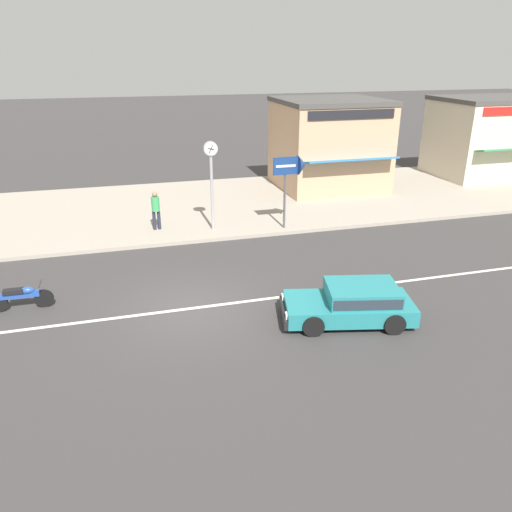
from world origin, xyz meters
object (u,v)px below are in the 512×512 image
(pedestrian_near_clock, at_px, (156,208))
(arrow_signboard, at_px, (298,168))
(motorcycle_0, at_px, (21,297))
(shopfront_corner_warung, at_px, (493,136))
(hatchback_teal_3, at_px, (353,302))
(street_clock, at_px, (211,167))
(shopfront_mid_block, at_px, (329,144))

(pedestrian_near_clock, bearing_deg, arrow_signboard, -12.28)
(motorcycle_0, relative_size, shopfront_corner_warung, 0.27)
(hatchback_teal_3, relative_size, pedestrian_near_clock, 2.41)
(hatchback_teal_3, distance_m, shopfront_corner_warung, 21.52)
(motorcycle_0, bearing_deg, street_clock, 37.54)
(motorcycle_0, xyz_separation_m, shopfront_mid_block, (14.45, 10.86, 2.11))
(street_clock, xyz_separation_m, shopfront_mid_block, (7.60, 5.59, -0.31))
(arrow_signboard, bearing_deg, hatchback_teal_3, -98.09)
(arrow_signboard, distance_m, shopfront_mid_block, 7.43)
(hatchback_teal_3, height_order, arrow_signboard, arrow_signboard)
(pedestrian_near_clock, relative_size, shopfront_mid_block, 0.27)
(arrow_signboard, bearing_deg, shopfront_corner_warung, 23.24)
(shopfront_corner_warung, bearing_deg, hatchback_teal_3, -138.20)
(motorcycle_0, bearing_deg, arrow_signboard, 24.01)
(arrow_signboard, distance_m, shopfront_corner_warung, 16.17)
(street_clock, height_order, shopfront_mid_block, shopfront_mid_block)
(pedestrian_near_clock, bearing_deg, shopfront_mid_block, 26.54)
(pedestrian_near_clock, xyz_separation_m, shopfront_mid_block, (9.91, 4.95, 1.42))
(motorcycle_0, xyz_separation_m, street_clock, (6.85, 5.27, 2.43))
(street_clock, xyz_separation_m, pedestrian_near_clock, (-2.31, 0.64, -1.73))
(pedestrian_near_clock, xyz_separation_m, shopfront_corner_warung, (20.71, 5.10, 1.35))
(shopfront_mid_block, bearing_deg, street_clock, -143.65)
(street_clock, relative_size, shopfront_corner_warung, 0.54)
(shopfront_mid_block, bearing_deg, hatchback_teal_3, -110.12)
(hatchback_teal_3, distance_m, pedestrian_near_clock, 10.34)
(street_clock, height_order, shopfront_corner_warung, shopfront_corner_warung)
(pedestrian_near_clock, distance_m, shopfront_mid_block, 11.17)
(hatchback_teal_3, relative_size, shopfront_mid_block, 0.66)
(hatchback_teal_3, bearing_deg, pedestrian_near_clock, 117.28)
(hatchback_teal_3, relative_size, arrow_signboard, 1.28)
(arrow_signboard, xyz_separation_m, shopfront_mid_block, (4.05, 6.23, -0.20))
(motorcycle_0, relative_size, arrow_signboard, 0.59)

